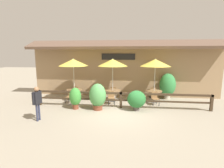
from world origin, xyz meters
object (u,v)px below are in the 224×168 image
object	(u,v)px
dining_table_far	(154,93)
chair_far_streetside	(155,98)
patio_umbrella_near	(73,63)
patio_umbrella_far	(155,63)
potted_plant_tall_tropical	(75,97)
dining_table_middle	(113,92)
chair_near_streetside	(70,96)
patio_umbrella_middle	(113,63)
pedestrian	(37,99)
chair_middle_streetside	(111,97)
chair_near_wallside	(77,91)
potted_plant_small_flowering	(137,99)
potted_plant_broad_leaf	(98,96)
dining_table_near	(74,91)
chair_far_wallside	(153,92)
potted_plant_entrance_palm	(168,85)
chair_middle_wallside	(114,92)

from	to	relation	value
dining_table_far	chair_far_streetside	distance (m)	0.78
patio_umbrella_near	patio_umbrella_far	size ratio (longest dim) A/B	1.00
potted_plant_tall_tropical	dining_table_middle	bearing A→B (deg)	46.85
dining_table_middle	potted_plant_tall_tropical	xyz separation A→B (m)	(-1.95, -2.08, 0.09)
chair_near_streetside	potted_plant_tall_tropical	xyz separation A→B (m)	(0.75, -1.18, 0.23)
patio_umbrella_middle	chair_near_streetside	bearing A→B (deg)	-161.48
patio_umbrella_far	pedestrian	bearing A→B (deg)	-145.13
chair_middle_streetside	chair_near_wallside	bearing A→B (deg)	140.81
dining_table_middle	potted_plant_tall_tropical	world-z (taller)	potted_plant_tall_tropical
patio_umbrella_near	potted_plant_small_flowering	xyz separation A→B (m)	(4.28, -1.78, -1.98)
potted_plant_broad_leaf	potted_plant_tall_tropical	bearing A→B (deg)	-178.86
dining_table_near	patio_umbrella_middle	distance (m)	3.36
potted_plant_tall_tropical	chair_far_wallside	bearing A→B (deg)	31.67
dining_table_far	potted_plant_entrance_palm	world-z (taller)	potted_plant_entrance_palm
chair_middle_wallside	pedestrian	world-z (taller)	pedestrian
patio_umbrella_far	chair_middle_streetside	bearing A→B (deg)	-162.04
chair_near_wallside	pedestrian	xyz separation A→B (m)	(-0.40, -4.69, 0.61)
chair_near_streetside	potted_plant_broad_leaf	distance (m)	2.40
potted_plant_tall_tropical	patio_umbrella_near	bearing A→B (deg)	110.43
chair_far_streetside	potted_plant_small_flowering	world-z (taller)	potted_plant_small_flowering
dining_table_near	potted_plant_broad_leaf	bearing A→B (deg)	-43.12
chair_far_wallside	chair_far_streetside	bearing A→B (deg)	89.15
patio_umbrella_middle	potted_plant_small_flowering	bearing A→B (deg)	-50.11
dining_table_far	potted_plant_tall_tropical	xyz separation A→B (m)	(-4.77, -2.19, 0.09)
chair_far_wallside	potted_plant_broad_leaf	bearing A→B (deg)	41.27
patio_umbrella_far	potted_plant_small_flowering	xyz separation A→B (m)	(-1.21, -2.02, -1.98)
chair_middle_wallside	potted_plant_small_flowering	bearing A→B (deg)	131.31
chair_near_streetside	patio_umbrella_far	size ratio (longest dim) A/B	0.29
chair_far_streetside	pedestrian	xyz separation A→B (m)	(-5.95, -3.40, 0.61)
dining_table_far	potted_plant_tall_tropical	bearing A→B (deg)	-155.30
dining_table_far	pedestrian	xyz separation A→B (m)	(-5.98, -4.17, 0.47)
dining_table_far	chair_middle_streetside	bearing A→B (deg)	-162.04
patio_umbrella_near	chair_near_wallside	distance (m)	2.30
potted_plant_small_flowering	potted_plant_entrance_palm	size ratio (longest dim) A/B	0.63
patio_umbrella_middle	potted_plant_entrance_palm	size ratio (longest dim) A/B	1.57
chair_near_streetside	chair_middle_streetside	world-z (taller)	same
patio_umbrella_middle	patio_umbrella_far	distance (m)	2.81
patio_umbrella_near	potted_plant_entrance_palm	bearing A→B (deg)	9.46
patio_umbrella_middle	pedestrian	world-z (taller)	patio_umbrella_middle
dining_table_near	dining_table_far	distance (m)	5.50
potted_plant_entrance_palm	patio_umbrella_far	bearing A→B (deg)	-140.61
chair_far_streetside	chair_far_wallside	distance (m)	1.53
patio_umbrella_far	dining_table_far	distance (m)	2.02
patio_umbrella_middle	potted_plant_entrance_palm	world-z (taller)	patio_umbrella_middle
chair_far_streetside	chair_middle_wallside	bearing A→B (deg)	138.76
chair_middle_wallside	potted_plant_entrance_palm	bearing A→B (deg)	-166.86
patio_umbrella_middle	patio_umbrella_far	world-z (taller)	same
patio_umbrella_far	potted_plant_tall_tropical	xyz separation A→B (m)	(-4.77, -2.19, -1.93)
chair_middle_streetside	potted_plant_broad_leaf	world-z (taller)	potted_plant_broad_leaf
dining_table_near	chair_near_streetside	xyz separation A→B (m)	(-0.03, -0.77, -0.14)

